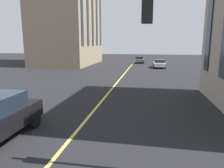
{
  "coord_description": "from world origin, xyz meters",
  "views": [
    {
      "loc": [
        -0.24,
        -3.16,
        3.96
      ],
      "look_at": [
        13.47,
        -0.75,
        1.26
      ],
      "focal_mm": 33.5,
      "sensor_mm": 36.0,
      "label": 1
    }
  ],
  "objects": [
    {
      "name": "lane_centre_line",
      "position": [
        20.0,
        0.0,
        0.0
      ],
      "size": [
        80.0,
        0.16,
        0.01
      ],
      "color": "#D8C64C",
      "rests_on": "ground_plane"
    },
    {
      "name": "car_white_parked_b",
      "position": [
        35.4,
        -4.9,
        0.7
      ],
      "size": [
        4.4,
        1.95,
        1.37
      ],
      "color": "silver",
      "rests_on": "ground_plane"
    },
    {
      "name": "car_grey_oncoming",
      "position": [
        43.59,
        -1.27,
        0.7
      ],
      "size": [
        3.9,
        1.89,
        1.4
      ],
      "color": "slate",
      "rests_on": "ground_plane"
    }
  ]
}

